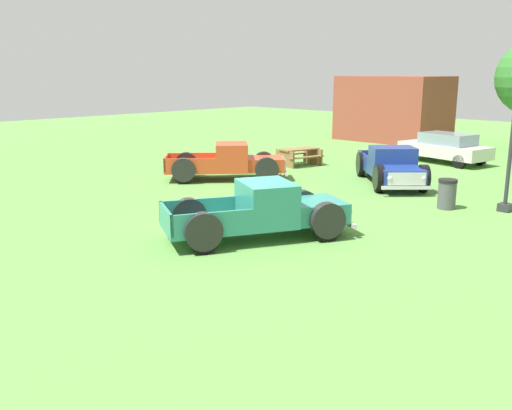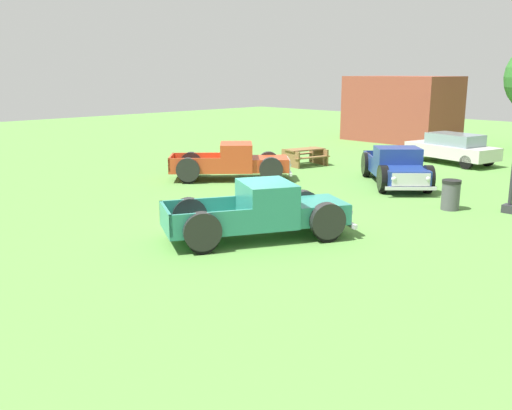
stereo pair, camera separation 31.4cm
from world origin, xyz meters
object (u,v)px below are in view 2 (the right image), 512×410
at_px(pickup_truck_behind_right, 238,162).
at_px(trash_can, 451,195).
at_px(pickup_truck_foreground, 269,211).
at_px(pickup_truck_behind_left, 397,168).
at_px(sedan_distant_a, 452,148).
at_px(picnic_table, 305,155).

xyz_separation_m(pickup_truck_behind_right, trash_can, (8.46, 1.32, -0.22)).
relative_size(pickup_truck_behind_right, trash_can, 4.95).
bearing_deg(pickup_truck_foreground, pickup_truck_behind_left, 99.43).
height_order(sedan_distant_a, trash_can, sedan_distant_a).
height_order(pickup_truck_behind_left, sedan_distant_a, pickup_truck_behind_left).
height_order(pickup_truck_foreground, picnic_table, pickup_truck_foreground).
relative_size(pickup_truck_behind_right, sedan_distant_a, 1.04).
bearing_deg(pickup_truck_foreground, trash_can, 73.57).
distance_m(pickup_truck_behind_left, picnic_table, 5.78).
bearing_deg(pickup_truck_behind_left, pickup_truck_foreground, -80.57).
relative_size(pickup_truck_behind_left, pickup_truck_behind_right, 0.98).
bearing_deg(sedan_distant_a, pickup_truck_foreground, -80.44).
distance_m(pickup_truck_behind_left, sedan_distant_a, 6.70).
height_order(sedan_distant_a, picnic_table, sedan_distant_a).
bearing_deg(trash_can, pickup_truck_foreground, -106.43).
height_order(pickup_truck_foreground, pickup_truck_behind_left, pickup_truck_foreground).
bearing_deg(trash_can, sedan_distant_a, 116.72).
height_order(pickup_truck_foreground, trash_can, pickup_truck_foreground).
bearing_deg(pickup_truck_behind_left, sedan_distant_a, 99.71).
relative_size(sedan_distant_a, trash_can, 4.75).
xyz_separation_m(pickup_truck_foreground, pickup_truck_behind_right, (-6.61, 4.97, -0.00)).
distance_m(pickup_truck_foreground, pickup_truck_behind_left, 8.50).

